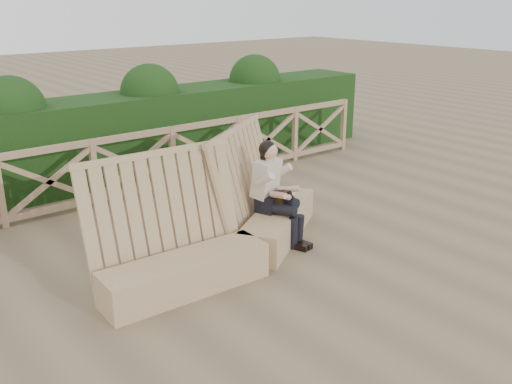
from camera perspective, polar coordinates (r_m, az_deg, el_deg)
ground at (r=7.09m, az=1.56°, el=-7.84°), size 60.00×60.00×0.00m
bench at (r=7.21m, az=-2.53°, el=-3.98°), size 3.77×1.73×1.56m
woman at (r=7.67m, az=1.82°, el=0.25°), size 0.54×0.91×1.40m
guardrail at (r=9.64m, az=-11.99°, el=2.66°), size 10.10×0.09×1.10m
hedge at (r=10.65m, az=-15.05°, el=5.06°), size 12.00×1.20×1.50m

